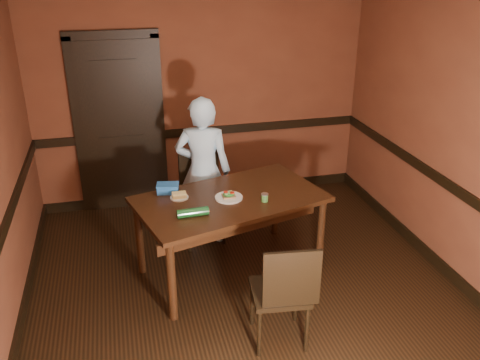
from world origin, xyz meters
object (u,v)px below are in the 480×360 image
person (203,171)px  sauce_jar (265,197)px  chair_far (199,199)px  dining_table (230,235)px  sandwich_plate (229,197)px  food_tub (168,188)px  cheese_saucer (179,196)px  chair_near (279,290)px

person → sauce_jar: size_ratio=20.61×
person → sauce_jar: person is taller
chair_far → dining_table: bearing=-85.5°
chair_far → sandwich_plate: (0.17, -0.70, 0.34)m
dining_table → food_tub: size_ratio=7.42×
sauce_jar → chair_far: bearing=119.7°
chair_far → cheese_saucer: size_ratio=5.64×
chair_near → cheese_saucer: 1.36m
sandwich_plate → sauce_jar: sauce_jar is taller
chair_far → person: size_ratio=0.60×
sauce_jar → food_tub: bearing=154.2°
dining_table → chair_far: size_ratio=1.77×
dining_table → food_tub: (-0.56, 0.25, 0.45)m
dining_table → person: bearing=85.7°
chair_far → chair_near: 1.76m
chair_far → chair_near: chair_far is taller
chair_far → cheese_saucer: bearing=-126.8°
person → sandwich_plate: person is taller
chair_far → chair_near: (0.34, -1.73, -0.02)m
dining_table → chair_near: chair_near is taller
sandwich_plate → person: bearing=99.3°
dining_table → chair_far: chair_far is taller
cheese_saucer → chair_near: bearing=-61.5°
sandwich_plate → sauce_jar: (0.31, -0.14, 0.02)m
chair_far → person: bearing=0.5°
person → chair_far: bearing=28.7°
dining_table → chair_near: bearing=-96.9°
chair_near → food_tub: size_ratio=4.03×
chair_near → sauce_jar: chair_near is taller
person → sandwich_plate: size_ratio=6.22×
person → cheese_saucer: (-0.33, -0.59, 0.03)m
chair_near → person: size_ratio=0.58×
person → cheese_saucer: size_ratio=9.33×
dining_table → sauce_jar: 0.56m
cheese_saucer → food_tub: bearing=120.8°
sandwich_plate → cheese_saucer: (-0.45, 0.12, 0.00)m
chair_near → sandwich_plate: chair_near is taller
sauce_jar → food_tub: (-0.85, 0.41, 0.01)m
cheese_saucer → food_tub: 0.17m
sandwich_plate → food_tub: (-0.54, 0.27, 0.03)m
chair_near → person: (-0.29, 1.74, 0.34)m
chair_near → chair_far: bearing=-71.9°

